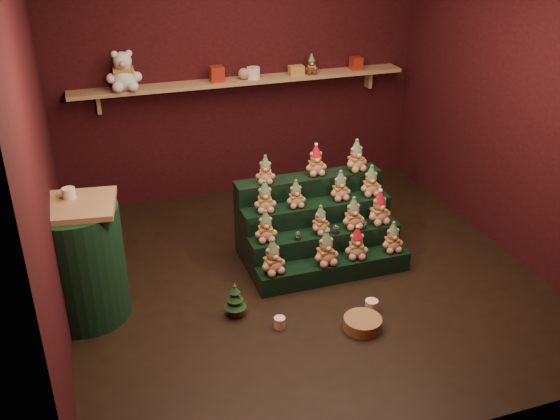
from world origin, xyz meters
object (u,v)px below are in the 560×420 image
object	(u,v)px
side_table	(80,261)
brown_bear	(311,64)
mini_christmas_tree	(235,300)
wicker_basket	(363,323)
white_bear	(123,65)
snow_globe_a	(298,235)
riser_tier_front	(334,269)
mug_left	(280,323)
snow_globe_b	(336,229)
snow_globe_c	(363,224)
mug_right	(371,306)

from	to	relation	value
side_table	brown_bear	world-z (taller)	brown_bear
mini_christmas_tree	brown_bear	distance (m)	2.95
side_table	wicker_basket	bearing A→B (deg)	-15.56
wicker_basket	white_bear	xyz separation A→B (m)	(-1.40, 2.70, 1.52)
mini_christmas_tree	wicker_basket	bearing A→B (deg)	-28.55
snow_globe_a	wicker_basket	distance (m)	0.99
brown_bear	snow_globe_a	bearing A→B (deg)	-103.49
riser_tier_front	mug_left	bearing A→B (deg)	-142.49
snow_globe_a	white_bear	bearing A→B (deg)	123.27
mug_left	side_table	bearing A→B (deg)	154.66
snow_globe_b	wicker_basket	xyz separation A→B (m)	(-0.14, -0.90, -0.35)
snow_globe_a	white_bear	distance (m)	2.45
snow_globe_a	side_table	bearing A→B (deg)	-179.63
snow_globe_a	brown_bear	bearing A→B (deg)	66.02
riser_tier_front	white_bear	distance (m)	2.86
mug_left	white_bear	bearing A→B (deg)	107.54
riser_tier_front	wicker_basket	size ratio (longest dim) A/B	4.66
snow_globe_c	white_bear	bearing A→B (deg)	135.16
mug_left	wicker_basket	distance (m)	0.65
mini_christmas_tree	white_bear	xyz separation A→B (m)	(-0.50, 2.21, 1.42)
mini_christmas_tree	riser_tier_front	bearing A→B (deg)	14.72
snow_globe_b	mug_right	world-z (taller)	snow_globe_b
snow_globe_a	wicker_basket	size ratio (longest dim) A/B	0.25
riser_tier_front	side_table	distance (m)	2.14
wicker_basket	mug_left	bearing A→B (deg)	160.33
mini_christmas_tree	brown_bear	xyz separation A→B (m)	(1.48, 2.21, 1.28)
riser_tier_front	brown_bear	distance (m)	2.43
wicker_basket	snow_globe_c	bearing A→B (deg)	65.45
riser_tier_front	snow_globe_c	bearing A→B (deg)	25.04
mini_christmas_tree	white_bear	world-z (taller)	white_bear
snow_globe_c	mug_right	bearing A→B (deg)	-108.99
snow_globe_b	brown_bear	xyz separation A→B (m)	(0.44, 1.80, 1.02)
snow_globe_c	brown_bear	world-z (taller)	brown_bear
snow_globe_c	mug_left	bearing A→B (deg)	-146.29
snow_globe_a	mini_christmas_tree	bearing A→B (deg)	-148.69
snow_globe_c	brown_bear	xyz separation A→B (m)	(0.17, 1.80, 1.02)
riser_tier_front	white_bear	bearing A→B (deg)	126.82
snow_globe_c	mug_right	distance (m)	0.84
riser_tier_front	wicker_basket	xyz separation A→B (m)	(-0.07, -0.74, -0.04)
snow_globe_b	wicker_basket	world-z (taller)	snow_globe_b
mug_left	wicker_basket	size ratio (longest dim) A/B	0.30
snow_globe_b	wicker_basket	size ratio (longest dim) A/B	0.26
mug_right	wicker_basket	world-z (taller)	mug_right
side_table	mug_right	size ratio (longest dim) A/B	9.34
white_bear	brown_bear	distance (m)	1.99
white_bear	side_table	bearing A→B (deg)	-106.08
side_table	snow_globe_b	bearing A→B (deg)	8.43
side_table	white_bear	world-z (taller)	white_bear
riser_tier_front	mini_christmas_tree	xyz separation A→B (m)	(-0.97, -0.25, 0.06)
mug_left	mug_right	size ratio (longest dim) A/B	0.85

